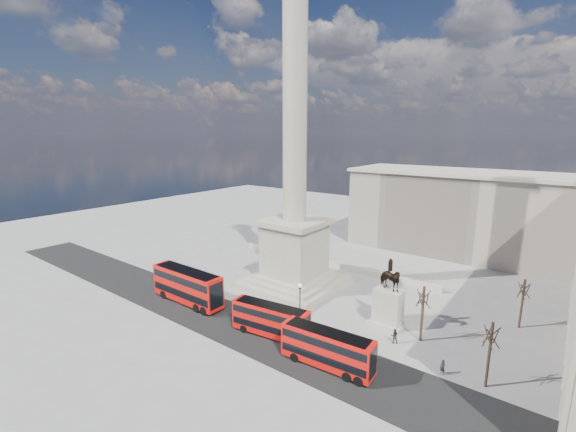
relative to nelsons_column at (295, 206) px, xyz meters
The scene contains 16 objects.
ground 13.85m from the nelsons_column, 90.00° to the right, with size 180.00×180.00×0.00m, color gray.
asphalt_road 20.41m from the nelsons_column, 71.57° to the right, with size 120.00×9.00×0.01m, color black.
nelsons_column is the anchor object (origin of this frame).
balustrade_wall 16.55m from the nelsons_column, 90.00° to the left, with size 40.00×0.60×1.10m, color #B8AD99.
building_northeast 40.57m from the nelsons_column, 60.26° to the left, with size 51.00×17.00×16.60m.
red_bus_a 19.67m from the nelsons_column, 119.56° to the right, with size 12.19×2.91×4.94m.
red_bus_b 19.44m from the nelsons_column, 63.69° to the right, with size 10.00×3.51×3.97m.
red_bus_c 24.90m from the nelsons_column, 44.79° to the right, with size 10.17×2.98×4.07m.
victorian_lamp 16.59m from the nelsons_column, 50.72° to the right, with size 0.50×0.50×5.77m.
equestrian_statue 20.09m from the nelsons_column, 11.02° to the right, with size 4.30×3.23×8.88m.
bare_tree_near 32.04m from the nelsons_column, 17.26° to the right, with size 1.63×1.63×7.12m.
bare_tree_mid 23.56m from the nelsons_column, 11.98° to the right, with size 1.88×1.88×7.14m.
bare_tree_far 32.27m from the nelsons_column, 11.06° to the left, with size 1.65×1.65×6.73m.
pedestrian_walking 30.21m from the nelsons_column, 20.71° to the right, with size 0.58×0.38×1.58m, color #282329.
pedestrian_standing 24.08m from the nelsons_column, 19.69° to the right, with size 0.88×0.69×1.81m, color #282329.
pedestrian_crossing 13.89m from the nelsons_column, 44.35° to the right, with size 0.97×0.40×1.65m, color #282329.
Camera 1 is at (34.49, -41.99, 24.02)m, focal length 24.00 mm.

